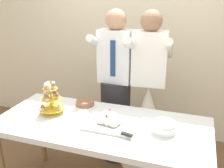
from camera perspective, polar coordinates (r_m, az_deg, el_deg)
rear_wall at (r=3.30m, az=6.38°, el=13.30°), size 5.20×0.10×2.90m
dessert_table at (r=2.23m, az=-2.46°, el=-10.21°), size 1.80×0.80×0.78m
cupcake_stand at (r=2.36m, az=-13.28°, el=-3.33°), size 0.23×0.23×0.31m
main_cake_tray at (r=2.13m, az=-0.30°, el=-8.13°), size 0.43×0.33×0.12m
plate_stack at (r=2.07m, az=11.39°, el=-9.33°), size 0.19×0.19×0.09m
round_cake at (r=2.49m, az=-5.95°, el=-4.33°), size 0.24×0.24×0.06m
person_groom at (r=2.79m, az=0.80°, el=-2.75°), size 0.47×0.50×1.66m
person_bride at (r=2.79m, az=7.70°, el=-6.61°), size 0.56×0.56×1.66m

